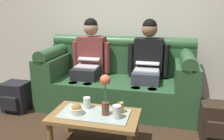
# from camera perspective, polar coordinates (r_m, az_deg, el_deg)

# --- Properties ---
(back_wall_patterned) EXTENTS (6.00, 0.12, 2.90)m
(back_wall_patterned) POSITION_cam_1_polar(r_m,az_deg,el_deg) (3.61, 3.38, 16.59)
(back_wall_patterned) COLOR silver
(back_wall_patterned) RESTS_ON ground_plane
(couch) EXTENTS (2.09, 0.88, 0.96)m
(couch) POSITION_cam_1_polar(r_m,az_deg,el_deg) (3.24, 1.39, -2.53)
(couch) COLOR #2D5633
(couch) RESTS_ON ground_plane
(person_left) EXTENTS (0.56, 0.67, 1.22)m
(person_left) POSITION_cam_1_polar(r_m,az_deg,el_deg) (3.27, -5.61, 2.74)
(person_left) COLOR #232326
(person_left) RESTS_ON ground_plane
(person_right) EXTENTS (0.56, 0.67, 1.22)m
(person_right) POSITION_cam_1_polar(r_m,az_deg,el_deg) (3.10, 8.81, 1.96)
(person_right) COLOR #383D4C
(person_right) RESTS_ON ground_plane
(coffee_table) EXTENTS (0.87, 0.49, 0.36)m
(coffee_table) POSITION_cam_1_polar(r_m,az_deg,el_deg) (2.32, -4.35, -11.92)
(coffee_table) COLOR olive
(coffee_table) RESTS_ON ground_plane
(flower_vase) EXTENTS (0.10, 0.10, 0.40)m
(flower_vase) POSITION_cam_1_polar(r_m,az_deg,el_deg) (2.17, -1.67, -5.36)
(flower_vase) COLOR brown
(flower_vase) RESTS_ON coffee_table
(snack_bowl) EXTENTS (0.13, 0.13, 0.11)m
(snack_bowl) POSITION_cam_1_polar(r_m,az_deg,el_deg) (2.28, -8.78, -9.71)
(snack_bowl) COLOR silver
(snack_bowl) RESTS_ON coffee_table
(cup_near_left) EXTENTS (0.06, 0.06, 0.11)m
(cup_near_left) POSITION_cam_1_polar(r_m,az_deg,el_deg) (2.28, 2.07, -9.27)
(cup_near_left) COLOR gold
(cup_near_left) RESTS_ON coffee_table
(cup_near_right) EXTENTS (0.08, 0.08, 0.13)m
(cup_near_right) POSITION_cam_1_polar(r_m,az_deg,el_deg) (2.17, 1.18, -10.33)
(cup_near_right) COLOR silver
(cup_near_right) RESTS_ON coffee_table
(cup_far_center) EXTENTS (0.07, 0.07, 0.11)m
(cup_far_center) POSITION_cam_1_polar(r_m,az_deg,el_deg) (2.38, -6.24, -8.08)
(cup_far_center) COLOR white
(cup_far_center) RESTS_ON coffee_table
(backpack_right) EXTENTS (0.35, 0.31, 0.38)m
(backpack_right) POSITION_cam_1_polar(r_m,az_deg,el_deg) (2.77, 24.57, -11.34)
(backpack_right) COLOR #2D2319
(backpack_right) RESTS_ON ground_plane
(backpack_left) EXTENTS (0.33, 0.32, 0.39)m
(backpack_left) POSITION_cam_1_polar(r_m,az_deg,el_deg) (3.39, -22.65, -6.13)
(backpack_left) COLOR black
(backpack_left) RESTS_ON ground_plane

